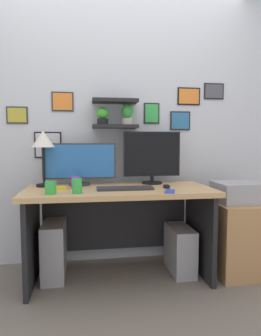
% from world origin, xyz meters
% --- Properties ---
extents(ground_plane, '(8.00, 8.00, 0.00)m').
position_xyz_m(ground_plane, '(0.00, 0.00, 0.00)').
color(ground_plane, '#70665B').
extents(back_wall_assembly, '(4.40, 0.24, 2.70)m').
position_xyz_m(back_wall_assembly, '(0.00, 0.44, 1.35)').
color(back_wall_assembly, silver).
rests_on(back_wall_assembly, ground).
extents(desk, '(1.50, 0.68, 0.75)m').
position_xyz_m(desk, '(0.00, 0.05, 0.54)').
color(desk, tan).
rests_on(desk, ground).
extents(monitor_left, '(0.62, 0.18, 0.36)m').
position_xyz_m(monitor_left, '(-0.32, 0.22, 0.94)').
color(monitor_left, '#2D2D33').
rests_on(monitor_left, desk).
extents(monitor_right, '(0.51, 0.18, 0.46)m').
position_xyz_m(monitor_right, '(0.32, 0.22, 0.99)').
color(monitor_right, black).
rests_on(monitor_right, desk).
extents(keyboard, '(0.44, 0.14, 0.02)m').
position_xyz_m(keyboard, '(0.04, -0.08, 0.76)').
color(keyboard, '#2D2D33').
rests_on(keyboard, desk).
extents(computer_mouse, '(0.06, 0.09, 0.03)m').
position_xyz_m(computer_mouse, '(0.38, -0.06, 0.77)').
color(computer_mouse, black).
rests_on(computer_mouse, desk).
extents(desk_lamp, '(0.19, 0.19, 0.47)m').
position_xyz_m(desk_lamp, '(-0.61, 0.18, 1.12)').
color(desk_lamp, black).
rests_on(desk_lamp, desk).
extents(cell_phone, '(0.11, 0.16, 0.01)m').
position_xyz_m(cell_phone, '(0.35, -0.25, 0.76)').
color(cell_phone, blue).
rests_on(cell_phone, desk).
extents(coffee_mug, '(0.08, 0.08, 0.09)m').
position_xyz_m(coffee_mug, '(-0.52, -0.21, 0.80)').
color(coffee_mug, green).
rests_on(coffee_mug, desk).
extents(pen_cup, '(0.07, 0.07, 0.10)m').
position_xyz_m(pen_cup, '(-0.35, 0.02, 0.80)').
color(pen_cup, purple).
rests_on(pen_cup, desk).
extents(scissors_tray, '(0.13, 0.09, 0.02)m').
position_xyz_m(scissors_tray, '(-0.48, 0.00, 0.76)').
color(scissors_tray, yellow).
rests_on(scissors_tray, desk).
extents(water_cup, '(0.07, 0.07, 0.11)m').
position_xyz_m(water_cup, '(-0.33, -0.20, 0.81)').
color(water_cup, green).
rests_on(water_cup, desk).
extents(drawer_cabinet, '(0.44, 0.50, 0.61)m').
position_xyz_m(drawer_cabinet, '(1.02, -0.04, 0.31)').
color(drawer_cabinet, tan).
rests_on(drawer_cabinet, ground).
extents(printer, '(0.38, 0.34, 0.17)m').
position_xyz_m(printer, '(1.02, -0.04, 0.70)').
color(printer, '#9E9EA3').
rests_on(printer, drawer_cabinet).
extents(computer_tower_left, '(0.18, 0.40, 0.46)m').
position_xyz_m(computer_tower_left, '(-0.53, 0.10, 0.23)').
color(computer_tower_left, '#99999E').
rests_on(computer_tower_left, ground).
extents(computer_tower_right, '(0.18, 0.40, 0.39)m').
position_xyz_m(computer_tower_right, '(0.53, 0.04, 0.20)').
color(computer_tower_right, '#99999E').
rests_on(computer_tower_right, ground).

